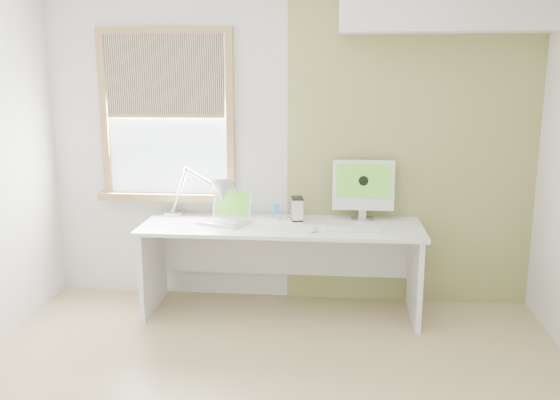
# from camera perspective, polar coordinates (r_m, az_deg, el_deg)

# --- Properties ---
(room) EXTENTS (4.04, 3.54, 2.64)m
(room) POSITION_cam_1_polar(r_m,az_deg,el_deg) (3.24, -1.68, 1.27)
(room) COLOR tan
(room) RESTS_ON ground
(accent_wall) EXTENTS (2.00, 0.02, 2.60)m
(accent_wall) POSITION_cam_1_polar(r_m,az_deg,el_deg) (4.97, 12.33, 4.84)
(accent_wall) COLOR #8F9555
(accent_wall) RESTS_ON room
(soffit) EXTENTS (1.60, 0.40, 0.42)m
(soffit) POSITION_cam_1_polar(r_m,az_deg,el_deg) (4.82, 15.68, 17.57)
(soffit) COLOR white
(soffit) RESTS_ON room
(window) EXTENTS (1.20, 0.14, 1.42)m
(window) POSITION_cam_1_polar(r_m,az_deg,el_deg) (5.07, -10.73, 7.83)
(window) COLOR olive
(window) RESTS_ON room
(desk) EXTENTS (2.20, 0.70, 0.73)m
(desk) POSITION_cam_1_polar(r_m,az_deg,el_deg) (4.82, 0.19, -4.42)
(desk) COLOR white
(desk) RESTS_ON room
(desk_lamp) EXTENTS (0.68, 0.44, 0.41)m
(desk_lamp) POSITION_cam_1_polar(r_m,az_deg,el_deg) (4.83, -6.40, 0.58)
(desk_lamp) COLOR silver
(desk_lamp) RESTS_ON desk
(laptop) EXTENTS (0.45, 0.41, 0.25)m
(laptop) POSITION_cam_1_polar(r_m,az_deg,el_deg) (4.80, -5.00, -1.35)
(laptop) COLOR silver
(laptop) RESTS_ON desk
(phone_dock) EXTENTS (0.08, 0.08, 0.14)m
(phone_dock) POSITION_cam_1_polar(r_m,az_deg,el_deg) (4.89, -0.29, -1.34)
(phone_dock) COLOR silver
(phone_dock) RESTS_ON desk
(external_drive) EXTENTS (0.11, 0.16, 0.19)m
(external_drive) POSITION_cam_1_polar(r_m,az_deg,el_deg) (4.83, 1.63, -0.84)
(external_drive) COLOR silver
(external_drive) RESTS_ON desk
(imac) EXTENTS (0.49, 0.16, 0.48)m
(imac) POSITION_cam_1_polar(r_m,az_deg,el_deg) (4.87, 7.92, 1.29)
(imac) COLOR silver
(imac) RESTS_ON desk
(keyboard) EXTENTS (0.42, 0.12, 0.02)m
(keyboard) POSITION_cam_1_polar(r_m,az_deg,el_deg) (4.56, 7.00, -2.80)
(keyboard) COLOR white
(keyboard) RESTS_ON desk
(mouse) EXTENTS (0.08, 0.12, 0.03)m
(mouse) POSITION_cam_1_polar(r_m,az_deg,el_deg) (4.51, 3.19, -2.83)
(mouse) COLOR white
(mouse) RESTS_ON desk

